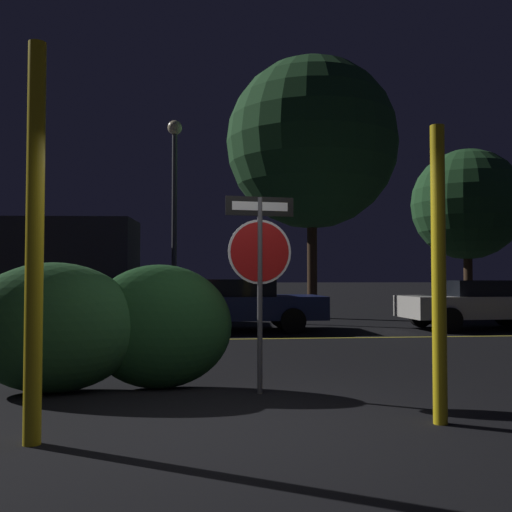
# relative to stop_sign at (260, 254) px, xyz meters

# --- Properties ---
(ground_plane) EXTENTS (260.00, 260.00, 0.00)m
(ground_plane) POSITION_rel_stop_sign_xyz_m (-0.37, -1.41, -1.59)
(ground_plane) COLOR black
(road_center_stripe) EXTENTS (36.42, 0.12, 0.01)m
(road_center_stripe) POSITION_rel_stop_sign_xyz_m (-0.37, 5.66, -1.58)
(road_center_stripe) COLOR gold
(road_center_stripe) RESTS_ON ground_plane
(stop_sign) EXTENTS (0.80, 0.13, 2.24)m
(stop_sign) POSITION_rel_stop_sign_xyz_m (0.00, 0.00, 0.00)
(stop_sign) COLOR #4C4C51
(stop_sign) RESTS_ON ground_plane
(yellow_pole_left) EXTENTS (0.14, 0.14, 3.22)m
(yellow_pole_left) POSITION_rel_stop_sign_xyz_m (-2.01, -1.77, 0.02)
(yellow_pole_left) COLOR yellow
(yellow_pole_left) RESTS_ON ground_plane
(yellow_pole_right) EXTENTS (0.13, 0.13, 2.71)m
(yellow_pole_right) POSITION_rel_stop_sign_xyz_m (1.47, -1.50, -0.23)
(yellow_pole_right) COLOR yellow
(yellow_pole_right) RESTS_ON ground_plane
(hedge_bush_1) EXTENTS (2.00, 0.99, 1.49)m
(hedge_bush_1) POSITION_rel_stop_sign_xyz_m (-2.36, 0.28, -0.84)
(hedge_bush_1) COLOR #285B2D
(hedge_bush_1) RESTS_ON ground_plane
(hedge_bush_2) EXTENTS (1.73, 0.72, 1.47)m
(hedge_bush_2) POSITION_rel_stop_sign_xyz_m (-1.16, 0.41, -0.85)
(hedge_bush_2) COLOR #1E4C23
(hedge_bush_2) RESTS_ON ground_plane
(passing_car_2) EXTENTS (4.72, 2.09, 1.27)m
(passing_car_2) POSITION_rel_stop_sign_xyz_m (0.12, 7.56, -0.93)
(passing_car_2) COLOR navy
(passing_car_2) RESTS_ON ground_plane
(passing_car_3) EXTENTS (4.06, 1.91, 1.24)m
(passing_car_3) POSITION_rel_stop_sign_xyz_m (6.43, 7.35, -0.94)
(passing_car_3) COLOR silver
(passing_car_3) RESTS_ON ground_plane
(delivery_truck) EXTENTS (7.08, 2.69, 3.08)m
(delivery_truck) POSITION_rel_stop_sign_xyz_m (-6.10, 11.54, 0.07)
(delivery_truck) COLOR #2D2D33
(delivery_truck) RESTS_ON ground_plane
(street_lamp) EXTENTS (0.46, 0.46, 6.25)m
(street_lamp) POSITION_rel_stop_sign_xyz_m (-1.39, 11.47, 2.54)
(street_lamp) COLOR #4C4C51
(street_lamp) RESTS_ON ground_plane
(tree_0) EXTENTS (4.12, 4.12, 6.10)m
(tree_0) POSITION_rel_stop_sign_xyz_m (9.38, 13.79, 2.44)
(tree_0) COLOR #422D1E
(tree_0) RESTS_ON ground_plane
(tree_1) EXTENTS (5.57, 5.57, 8.46)m
(tree_1) POSITION_rel_stop_sign_xyz_m (3.03, 11.66, 4.08)
(tree_1) COLOR #422D1E
(tree_1) RESTS_ON ground_plane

